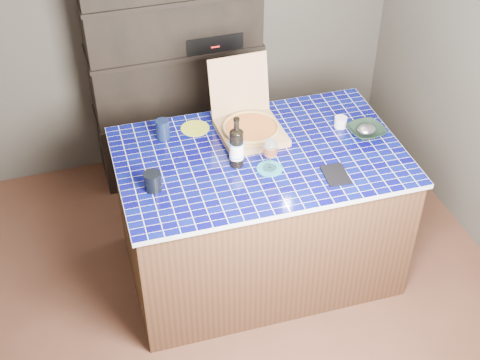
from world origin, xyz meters
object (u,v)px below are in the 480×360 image
object	(u,v)px
pizza_box	(250,125)
wine_glass	(270,149)
dvd_case	(336,175)
kitchen_island	(259,213)
mead_bottle	(237,147)
bowl	(366,131)

from	to	relation	value
pizza_box	wine_glass	xyz separation A→B (m)	(-0.00, -0.37, 0.09)
dvd_case	wine_glass	bearing A→B (deg)	157.82
kitchen_island	pizza_box	distance (m)	0.57
mead_bottle	dvd_case	distance (m)	0.58
pizza_box	bowl	size ratio (longest dim) A/B	2.15
bowl	kitchen_island	bearing A→B (deg)	179.61
kitchen_island	dvd_case	size ratio (longest dim) A/B	9.32
kitchen_island	dvd_case	bearing A→B (deg)	-41.82
kitchen_island	pizza_box	size ratio (longest dim) A/B	3.65
mead_bottle	wine_glass	world-z (taller)	mead_bottle
mead_bottle	dvd_case	bearing A→B (deg)	-28.03
kitchen_island	wine_glass	bearing A→B (deg)	-86.20
kitchen_island	bowl	xyz separation A→B (m)	(0.68, -0.00, 0.49)
wine_glass	dvd_case	bearing A→B (deg)	-26.95
kitchen_island	pizza_box	bearing A→B (deg)	89.10
pizza_box	mead_bottle	size ratio (longest dim) A/B	1.46
pizza_box	wine_glass	bearing A→B (deg)	-91.64
pizza_box	dvd_case	distance (m)	0.64
wine_glass	dvd_case	xyz separation A→B (m)	(0.33, -0.17, -0.14)
kitchen_island	bowl	size ratio (longest dim) A/B	7.85
kitchen_island	dvd_case	distance (m)	0.66
mead_bottle	bowl	world-z (taller)	mead_bottle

